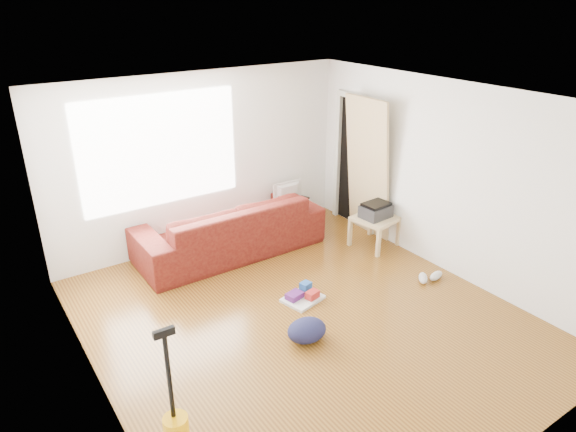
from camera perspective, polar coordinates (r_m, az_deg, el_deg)
room at (r=5.57m, az=1.65°, el=0.33°), size 4.51×5.01×2.51m
sofa at (r=7.51m, az=-6.36°, el=-3.93°), size 2.66×1.04×0.78m
tv_stand at (r=8.19m, az=0.16°, el=0.37°), size 0.71×0.54×0.43m
tv at (r=8.06m, az=0.16°, el=2.71°), size 0.52×0.07×0.30m
side_table at (r=7.59m, az=9.65°, el=-0.62°), size 0.66×0.66×0.46m
printer at (r=7.52m, az=9.74°, el=0.63°), size 0.44×0.35×0.22m
bucket at (r=7.05m, az=-11.60°, el=-6.25°), size 0.30×0.30×0.28m
toilet_paper at (r=6.97m, az=-11.58°, el=-4.75°), size 0.12×0.12×0.11m
cleaning_tray at (r=6.35m, az=1.68°, el=-8.85°), size 0.53×0.46×0.16m
backpack at (r=5.72m, az=2.08°, el=-13.55°), size 0.46×0.38×0.24m
sneakers at (r=6.97m, az=15.45°, el=-6.54°), size 0.45×0.26×0.10m
door_panel at (r=8.13m, az=8.37°, el=-1.79°), size 0.26×0.85×2.11m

